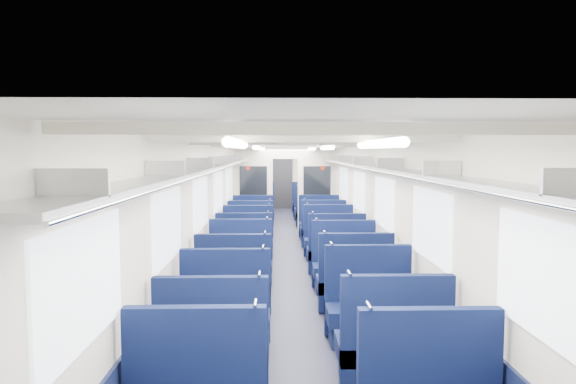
{
  "coord_description": "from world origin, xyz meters",
  "views": [
    {
      "loc": [
        -0.25,
        -10.43,
        2.2
      ],
      "look_at": [
        0.03,
        1.45,
        1.24
      ],
      "focal_mm": 31.4,
      "sensor_mm": 36.0,
      "label": 1
    }
  ],
  "objects_px": {
    "seat_4": "(213,354)",
    "seat_8": "(234,287)",
    "seat_7": "(369,311)",
    "seat_13": "(336,254)",
    "seat_18": "(253,226)",
    "seat_12": "(245,253)",
    "seat_6": "(224,318)",
    "seat_24": "(259,207)",
    "seat_22": "(258,210)",
    "seat_11": "(344,269)",
    "seat_19": "(319,225)",
    "seat_27": "(306,203)",
    "seat_23": "(310,210)",
    "seat_15": "(329,242)",
    "seat_25": "(308,206)",
    "seat_10": "(240,267)",
    "seat_17": "(323,232)",
    "seat_20": "(256,215)",
    "seat_21": "(313,215)",
    "seat_14": "(248,243)",
    "seat_26": "(260,203)",
    "seat_9": "(354,285)",
    "bulkhead": "(285,187)",
    "end_door": "(283,183)",
    "seat_16": "(251,233)"
  },
  "relations": [
    {
      "from": "seat_6",
      "to": "seat_22",
      "type": "xyz_separation_m",
      "value": [
        0.0,
        10.27,
        0.0
      ]
    },
    {
      "from": "seat_10",
      "to": "seat_25",
      "type": "distance_m",
      "value": 9.06
    },
    {
      "from": "seat_13",
      "to": "seat_14",
      "type": "bearing_deg",
      "value": 145.74
    },
    {
      "from": "seat_15",
      "to": "seat_23",
      "type": "relative_size",
      "value": 1.0
    },
    {
      "from": "bulkhead",
      "to": "seat_8",
      "type": "distance_m",
      "value": 7.16
    },
    {
      "from": "seat_10",
      "to": "seat_13",
      "type": "bearing_deg",
      "value": 30.44
    },
    {
      "from": "seat_24",
      "to": "bulkhead",
      "type": "bearing_deg",
      "value": -74.14
    },
    {
      "from": "seat_10",
      "to": "seat_17",
      "type": "bearing_deg",
      "value": 64.51
    },
    {
      "from": "seat_19",
      "to": "seat_27",
      "type": "distance_m",
      "value": 5.41
    },
    {
      "from": "seat_12",
      "to": "seat_17",
      "type": "height_order",
      "value": "same"
    },
    {
      "from": "seat_8",
      "to": "seat_25",
      "type": "xyz_separation_m",
      "value": [
        1.66,
        10.11,
        0.0
      ]
    },
    {
      "from": "seat_12",
      "to": "seat_18",
      "type": "height_order",
      "value": "same"
    },
    {
      "from": "bulkhead",
      "to": "seat_13",
      "type": "xyz_separation_m",
      "value": [
        0.83,
        -4.88,
        -0.88
      ]
    },
    {
      "from": "seat_25",
      "to": "seat_17",
      "type": "bearing_deg",
      "value": -90.0
    },
    {
      "from": "seat_11",
      "to": "seat_19",
      "type": "relative_size",
      "value": 1.0
    },
    {
      "from": "seat_7",
      "to": "seat_11",
      "type": "distance_m",
      "value": 2.14
    },
    {
      "from": "seat_15",
      "to": "seat_23",
      "type": "bearing_deg",
      "value": 90.0
    },
    {
      "from": "seat_11",
      "to": "seat_6",
      "type": "bearing_deg",
      "value": -125.49
    },
    {
      "from": "seat_12",
      "to": "seat_22",
      "type": "xyz_separation_m",
      "value": [
        0.0,
        6.66,
        0.0
      ]
    },
    {
      "from": "seat_4",
      "to": "seat_23",
      "type": "xyz_separation_m",
      "value": [
        1.66,
        11.22,
        0.0
      ]
    },
    {
      "from": "seat_24",
      "to": "seat_26",
      "type": "bearing_deg",
      "value": 90.0
    },
    {
      "from": "seat_11",
      "to": "seat_24",
      "type": "xyz_separation_m",
      "value": [
        -1.66,
        8.95,
        0.0
      ]
    },
    {
      "from": "seat_6",
      "to": "seat_7",
      "type": "height_order",
      "value": "same"
    },
    {
      "from": "seat_4",
      "to": "seat_10",
      "type": "distance_m",
      "value": 3.49
    },
    {
      "from": "seat_11",
      "to": "seat_8",
      "type": "bearing_deg",
      "value": -148.02
    },
    {
      "from": "seat_7",
      "to": "seat_19",
      "type": "height_order",
      "value": "same"
    },
    {
      "from": "seat_7",
      "to": "seat_10",
      "type": "xyz_separation_m",
      "value": [
        -1.66,
        2.31,
        0.0
      ]
    },
    {
      "from": "seat_9",
      "to": "seat_15",
      "type": "xyz_separation_m",
      "value": [
        0.0,
        3.36,
        0.0
      ]
    },
    {
      "from": "seat_16",
      "to": "seat_24",
      "type": "xyz_separation_m",
      "value": [
        0.0,
        5.42,
        0.0
      ]
    },
    {
      "from": "seat_11",
      "to": "seat_15",
      "type": "xyz_separation_m",
      "value": [
        0.0,
        2.37,
        0.0
      ]
    },
    {
      "from": "seat_4",
      "to": "seat_21",
      "type": "distance_m",
      "value": 10.26
    },
    {
      "from": "seat_6",
      "to": "seat_24",
      "type": "relative_size",
      "value": 1.0
    },
    {
      "from": "seat_12",
      "to": "seat_21",
      "type": "height_order",
      "value": "same"
    },
    {
      "from": "seat_4",
      "to": "end_door",
      "type": "bearing_deg",
      "value": 86.81
    },
    {
      "from": "seat_7",
      "to": "seat_15",
      "type": "bearing_deg",
      "value": 90.0
    },
    {
      "from": "seat_24",
      "to": "seat_6",
      "type": "bearing_deg",
      "value": -90.0
    },
    {
      "from": "seat_14",
      "to": "seat_26",
      "type": "xyz_separation_m",
      "value": [
        0.0,
        7.93,
        0.0
      ]
    },
    {
      "from": "seat_14",
      "to": "seat_15",
      "type": "height_order",
      "value": "same"
    },
    {
      "from": "seat_8",
      "to": "seat_20",
      "type": "bearing_deg",
      "value": 90.0
    },
    {
      "from": "seat_6",
      "to": "seat_20",
      "type": "xyz_separation_m",
      "value": [
        0.0,
        9.08,
        0.0
      ]
    },
    {
      "from": "seat_7",
      "to": "seat_13",
      "type": "distance_m",
      "value": 3.28
    },
    {
      "from": "seat_15",
      "to": "seat_25",
      "type": "height_order",
      "value": "same"
    },
    {
      "from": "seat_17",
      "to": "seat_23",
      "type": "distance_m",
      "value": 4.25
    },
    {
      "from": "seat_4",
      "to": "seat_8",
      "type": "xyz_separation_m",
      "value": [
        0.0,
        2.28,
        0.0
      ]
    },
    {
      "from": "seat_14",
      "to": "seat_23",
      "type": "xyz_separation_m",
      "value": [
        1.66,
        5.63,
        0.0
      ]
    },
    {
      "from": "seat_23",
      "to": "seat_13",
      "type": "bearing_deg",
      "value": -90.0
    },
    {
      "from": "seat_7",
      "to": "seat_13",
      "type": "relative_size",
      "value": 1.0
    },
    {
      "from": "seat_13",
      "to": "seat_20",
      "type": "height_order",
      "value": "same"
    },
    {
      "from": "seat_21",
      "to": "seat_22",
      "type": "height_order",
      "value": "same"
    },
    {
      "from": "seat_18",
      "to": "seat_12",
      "type": "bearing_deg",
      "value": -90.0
    }
  ]
}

